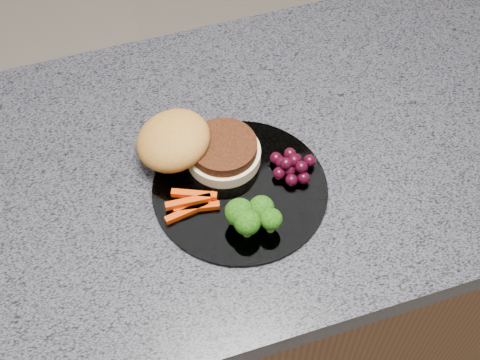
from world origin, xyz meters
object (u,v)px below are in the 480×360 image
object	(u,v)px
island_cabinet	(257,287)
grape_bunch	(292,166)
plate	(240,189)
burger	(191,146)

from	to	relation	value
island_cabinet	grape_bunch	distance (m)	0.49
island_cabinet	plate	world-z (taller)	plate
grape_bunch	plate	bearing A→B (deg)	-176.53
island_cabinet	grape_bunch	xyz separation A→B (m)	(0.03, -0.06, 0.49)
island_cabinet	grape_bunch	world-z (taller)	grape_bunch
burger	grape_bunch	size ratio (longest dim) A/B	3.02
island_cabinet	plate	size ratio (longest dim) A/B	4.62
burger	grape_bunch	bearing A→B (deg)	-8.87
island_cabinet	grape_bunch	bearing A→B (deg)	-64.39
plate	burger	bearing A→B (deg)	123.70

